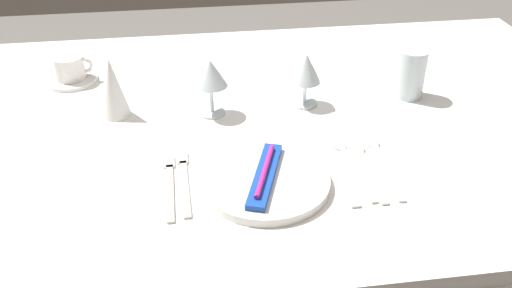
{
  "coord_description": "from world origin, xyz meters",
  "views": [
    {
      "loc": [
        -0.16,
        -1.14,
        1.39
      ],
      "look_at": [
        -0.02,
        -0.15,
        0.76
      ],
      "focal_mm": 39.53,
      "sensor_mm": 36.0,
      "label": 1
    }
  ],
  "objects": [
    {
      "name": "spoon_dessert",
      "position": [
        0.19,
        -0.23,
        0.74
      ],
      "size": [
        0.03,
        0.21,
        0.01
      ],
      "color": "beige",
      "rests_on": "dining_table"
    },
    {
      "name": "spoon_soup",
      "position": [
        0.16,
        -0.22,
        0.74
      ],
      "size": [
        0.03,
        0.22,
        0.01
      ],
      "color": "beige",
      "rests_on": "dining_table"
    },
    {
      "name": "spoon_tea",
      "position": [
        0.23,
        -0.22,
        0.74
      ],
      "size": [
        0.03,
        0.23,
        0.01
      ],
      "color": "beige",
      "rests_on": "dining_table"
    },
    {
      "name": "drink_tumbler",
      "position": [
        0.39,
        0.05,
        0.79
      ],
      "size": [
        0.07,
        0.07,
        0.12
      ],
      "color": "silver",
      "rests_on": "dining_table"
    },
    {
      "name": "dining_table",
      "position": [
        0.0,
        0.0,
        0.66
      ],
      "size": [
        1.8,
        1.11,
        0.74
      ],
      "color": "white",
      "rests_on": "ground"
    },
    {
      "name": "dinner_plate",
      "position": [
        -0.02,
        -0.27,
        0.75
      ],
      "size": [
        0.25,
        0.25,
        0.02
      ],
      "primitive_type": "cylinder",
      "color": "white",
      "rests_on": "dining_table"
    },
    {
      "name": "toothbrush_package",
      "position": [
        -0.02,
        -0.27,
        0.77
      ],
      "size": [
        0.1,
        0.21,
        0.02
      ],
      "color": "blue",
      "rests_on": "dinner_plate"
    },
    {
      "name": "napkin_folded",
      "position": [
        -0.33,
        0.06,
        0.81
      ],
      "size": [
        0.07,
        0.07,
        0.15
      ],
      "primitive_type": "cone",
      "color": "white",
      "rests_on": "dining_table"
    },
    {
      "name": "coffee_cup_left",
      "position": [
        -0.45,
        0.26,
        0.78
      ],
      "size": [
        0.1,
        0.08,
        0.06
      ],
      "color": "white",
      "rests_on": "saucer_left"
    },
    {
      "name": "fork_inner",
      "position": [
        -0.21,
        -0.24,
        0.74
      ],
      "size": [
        0.02,
        0.21,
        0.0
      ],
      "color": "beige",
      "rests_on": "dining_table"
    },
    {
      "name": "fork_outer",
      "position": [
        -0.18,
        -0.23,
        0.74
      ],
      "size": [
        0.02,
        0.21,
        0.0
      ],
      "color": "beige",
      "rests_on": "dining_table"
    },
    {
      "name": "wine_glass_left",
      "position": [
        -0.1,
        0.03,
        0.84
      ],
      "size": [
        0.08,
        0.08,
        0.14
      ],
      "color": "silver",
      "rests_on": "dining_table"
    },
    {
      "name": "wine_glass_centre",
      "position": [
        0.12,
        0.05,
        0.83
      ],
      "size": [
        0.07,
        0.07,
        0.13
      ],
      "color": "silver",
      "rests_on": "dining_table"
    },
    {
      "name": "dinner_knife",
      "position": [
        0.13,
        -0.26,
        0.74
      ],
      "size": [
        0.02,
        0.21,
        0.0
      ],
      "color": "beige",
      "rests_on": "dining_table"
    },
    {
      "name": "saucer_left",
      "position": [
        -0.46,
        0.26,
        0.74
      ],
      "size": [
        0.13,
        0.13,
        0.01
      ],
      "primitive_type": "cylinder",
      "color": "white",
      "rests_on": "dining_table"
    }
  ]
}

